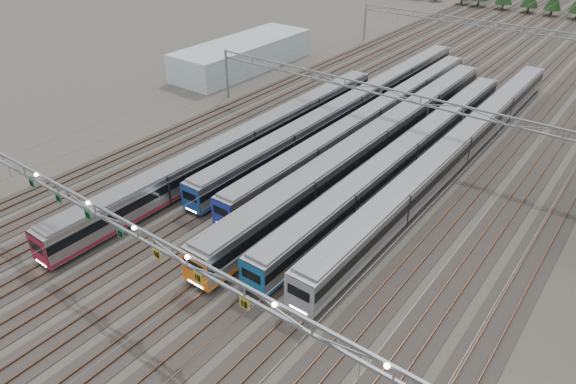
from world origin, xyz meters
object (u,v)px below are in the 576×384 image
Objects in this scene: train_b at (353,106)px; train_c at (371,119)px; gantry_far at (493,30)px; west_shed at (243,55)px; train_f at (458,148)px; train_a at (247,142)px; gantry_near at (136,235)px; train_e at (406,154)px; gantry_mid at (380,97)px; train_d at (375,142)px.

train_b is 5.15m from train_c.
west_shed is at bearing -139.07° from gantry_far.
train_f reaches higher than train_c.
train_a is 19.68m from train_b.
gantry_near is at bearing -90.03° from gantry_far.
train_a is 1.93× the size of west_shed.
west_shed is at bearing 163.69° from train_b.
train_b is at bearing 143.99° from train_e.
train_c is 43.01m from gantry_far.
train_e is at bearing -36.77° from gantry_mid.
train_a is 37.51m from west_shed.
west_shed reaches higher than train_f.
train_f is at bearing 29.07° from train_d.
train_d is (13.50, 9.68, 0.19)m from train_a.
gantry_near reaches higher than gantry_far.
train_e is 6.99m from train_f.
train_e is at bearing 27.43° from train_a.
train_f is at bearing -13.93° from train_b.
gantry_far is 1.88× the size of west_shed.
train_a is 26.87m from train_f.
train_d is at bearing -64.43° from gantry_mid.
train_c is at bearing -29.02° from train_b.
train_c is 13.64m from train_f.
west_shed is at bearing 159.73° from gantry_mid.
gantry_mid is (-11.25, -0.30, 4.18)m from train_f.
train_f is at bearing -8.29° from train_c.
train_c is at bearing -93.01° from gantry_far.
gantry_mid reaches higher than train_e.
train_b is 13.07m from train_d.
gantry_near reaches higher than gantry_mid.
train_d is at bearing 86.29° from gantry_near.
train_e is at bearing -36.01° from train_b.
train_a is 18.93m from train_c.
west_shed is (-36.35, 53.56, -4.51)m from gantry_near.
train_e is (13.50, -9.81, 0.02)m from train_b.
gantry_far reaches higher than train_b.
train_a is at bearing -128.02° from gantry_mid.
west_shed is at bearing 161.88° from train_c.
train_e is 1.04× the size of gantry_mid.
train_e is (9.00, -7.31, 0.08)m from train_c.
west_shed reaches higher than train_d.
train_c is at bearing -18.12° from west_shed.
train_f is 49.43m from west_shed.
gantry_far is at bearing 97.68° from train_e.
train_c is 35.93m from west_shed.
train_f is (18.00, -4.46, 0.13)m from train_b.
train_c is 1.10× the size of gantry_mid.
train_a is at bearing -103.22° from train_b.
train_c is 0.97× the size of train_d.
gantry_near reaches higher than west_shed.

